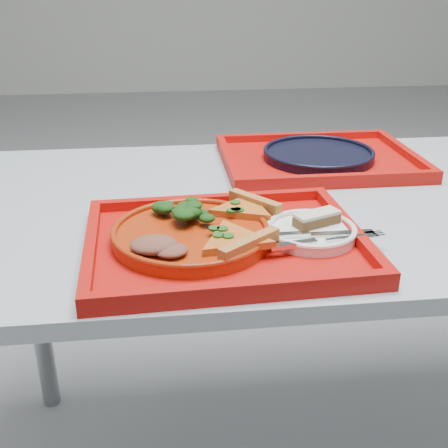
{
  "coord_description": "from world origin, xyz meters",
  "views": [
    {
      "loc": [
        -0.36,
        -1.03,
        1.17
      ],
      "look_at": [
        -0.26,
        -0.18,
        0.78
      ],
      "focal_mm": 45.0,
      "sensor_mm": 36.0,
      "label": 1
    }
  ],
  "objects_px": {
    "dinner_plate": "(191,236)",
    "navy_plate": "(318,155)",
    "tray_main": "(225,245)",
    "tray_far": "(318,161)",
    "dessert_bar": "(317,218)"
  },
  "relations": [
    {
      "from": "tray_main",
      "to": "dinner_plate",
      "type": "distance_m",
      "value": 0.06
    },
    {
      "from": "dinner_plate",
      "to": "dessert_bar",
      "type": "relative_size",
      "value": 3.04
    },
    {
      "from": "tray_main",
      "to": "dinner_plate",
      "type": "height_order",
      "value": "dinner_plate"
    },
    {
      "from": "dinner_plate",
      "to": "navy_plate",
      "type": "relative_size",
      "value": 1.0
    },
    {
      "from": "tray_far",
      "to": "dinner_plate",
      "type": "distance_m",
      "value": 0.53
    },
    {
      "from": "tray_far",
      "to": "tray_main",
      "type": "bearing_deg",
      "value": -123.22
    },
    {
      "from": "navy_plate",
      "to": "tray_main",
      "type": "bearing_deg",
      "value": -123.04
    },
    {
      "from": "navy_plate",
      "to": "dessert_bar",
      "type": "relative_size",
      "value": 3.04
    },
    {
      "from": "tray_main",
      "to": "dessert_bar",
      "type": "relative_size",
      "value": 5.25
    },
    {
      "from": "dessert_bar",
      "to": "tray_far",
      "type": "bearing_deg",
      "value": 51.7
    },
    {
      "from": "tray_main",
      "to": "tray_far",
      "type": "bearing_deg",
      "value": 54.66
    },
    {
      "from": "tray_far",
      "to": "dessert_bar",
      "type": "height_order",
      "value": "dessert_bar"
    },
    {
      "from": "dinner_plate",
      "to": "navy_plate",
      "type": "bearing_deg",
      "value": 51.32
    },
    {
      "from": "navy_plate",
      "to": "dinner_plate",
      "type": "bearing_deg",
      "value": -128.68
    },
    {
      "from": "tray_far",
      "to": "dessert_bar",
      "type": "bearing_deg",
      "value": -106.04
    }
  ]
}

